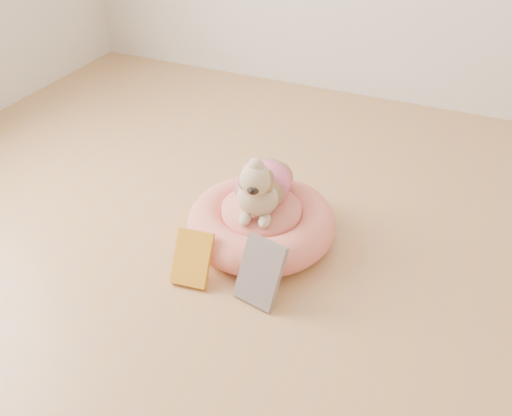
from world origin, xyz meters
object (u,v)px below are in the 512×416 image
at_px(pet_bed, 261,223).
at_px(dog, 261,176).
at_px(book_white, 260,272).
at_px(book_yellow, 192,258).

distance_m(pet_bed, dog, 0.21).
height_order(pet_bed, book_white, book_white).
relative_size(dog, book_yellow, 1.83).
xyz_separation_m(pet_bed, dog, (-0.00, 0.01, 0.21)).
bearing_deg(dog, pet_bed, -73.37).
xyz_separation_m(pet_bed, book_white, (0.13, -0.30, 0.04)).
relative_size(book_yellow, book_white, 0.86).
xyz_separation_m(dog, book_white, (0.13, -0.31, -0.17)).
relative_size(pet_bed, book_yellow, 2.91).
bearing_deg(book_white, pet_bed, 124.52).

